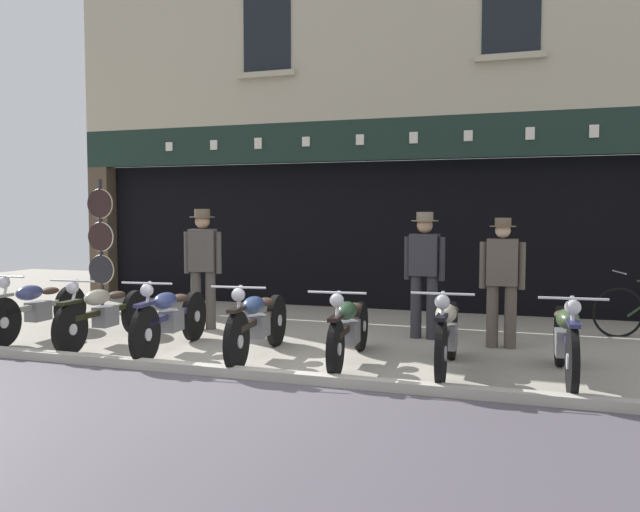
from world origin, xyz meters
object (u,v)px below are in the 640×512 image
object	(u,v)px
shopkeeper_center	(424,268)
advert_board_far	(578,205)
motorcycle_center_left	(171,317)
motorcycle_far_left	(37,307)
motorcycle_right	(447,332)
motorcycle_center_right	(349,327)
motorcycle_center	(258,322)
tyre_sign_pole	(101,238)
salesman_right	(502,277)
motorcycle_far_right	(566,338)
advert_board_near	(506,208)
salesman_left	(203,262)
motorcycle_left	(104,312)

from	to	relation	value
shopkeeper_center	advert_board_far	distance (m)	3.38
shopkeeper_center	motorcycle_center_left	bearing A→B (deg)	37.50
motorcycle_far_left	motorcycle_right	xyz separation A→B (m)	(5.54, -0.12, 0.01)
motorcycle_center_left	motorcycle_center_right	xyz separation A→B (m)	(2.26, 0.08, -0.02)
motorcycle_center	tyre_sign_pole	distance (m)	5.11
motorcycle_center	salesman_right	world-z (taller)	salesman_right
motorcycle_right	motorcycle_far_right	size ratio (longest dim) A/B	0.99
motorcycle_center_right	motorcycle_right	world-z (taller)	motorcycle_right
motorcycle_far_left	tyre_sign_pole	size ratio (longest dim) A/B	0.87
motorcycle_center_right	advert_board_near	xyz separation A→B (m)	(1.44, 4.34, 1.38)
salesman_left	advert_board_far	distance (m)	6.01
motorcycle_left	advert_board_near	distance (m)	6.56
motorcycle_center_left	motorcycle_left	bearing A→B (deg)	-12.88
motorcycle_right	shopkeeper_center	distance (m)	1.97
motorcycle_center_left	motorcycle_right	distance (m)	3.37
motorcycle_center_left	motorcycle_far_right	distance (m)	4.57
motorcycle_far_right	shopkeeper_center	size ratio (longest dim) A/B	1.17
motorcycle_center_left	motorcycle_far_right	size ratio (longest dim) A/B	1.01
motorcycle_center_right	advert_board_near	bearing A→B (deg)	-113.34
salesman_left	advert_board_far	xyz separation A→B (m)	(5.21, 2.89, 0.84)
motorcycle_right	motorcycle_center_right	bearing A→B (deg)	-6.14
motorcycle_center_left	motorcycle_center	distance (m)	1.17
motorcycle_right	advert_board_near	size ratio (longest dim) A/B	1.97
motorcycle_far_right	salesman_left	size ratio (longest dim) A/B	1.14
motorcycle_far_right	salesman_left	world-z (taller)	salesman_left
motorcycle_far_left	motorcycle_center_right	xyz separation A→B (m)	(4.43, -0.06, -0.01)
motorcycle_far_right	shopkeeper_center	distance (m)	2.57
advert_board_far	salesman_left	bearing A→B (deg)	-150.95
shopkeeper_center	salesman_right	distance (m)	1.08
advert_board_far	motorcycle_right	bearing A→B (deg)	-108.15
motorcycle_far_right	advert_board_near	distance (m)	4.65
motorcycle_far_right	advert_board_far	distance (m)	4.59
salesman_left	motorcycle_center	bearing A→B (deg)	123.90
motorcycle_left	advert_board_far	world-z (taller)	advert_board_far
motorcycle_far_left	motorcycle_center_right	world-z (taller)	motorcycle_far_left
motorcycle_center_left	salesman_left	distance (m)	1.68
motorcycle_far_left	motorcycle_center_right	distance (m)	4.43
tyre_sign_pole	motorcycle_far_left	bearing A→B (deg)	-70.65
motorcycle_right	salesman_left	bearing A→B (deg)	-24.94
motorcycle_far_right	salesman_right	world-z (taller)	salesman_right
shopkeeper_center	tyre_sign_pole	bearing A→B (deg)	-4.44
motorcycle_right	motorcycle_far_right	xyz separation A→B (m)	(1.19, 0.03, 0.00)
motorcycle_center	salesman_left	distance (m)	2.25
advert_board_far	advert_board_near	bearing A→B (deg)	179.99
salesman_right	advert_board_far	world-z (taller)	advert_board_far
salesman_right	tyre_sign_pole	bearing A→B (deg)	-11.54
motorcycle_far_left	motorcycle_center_right	size ratio (longest dim) A/B	0.97
motorcycle_far_left	shopkeeper_center	size ratio (longest dim) A/B	1.16
salesman_left	tyre_sign_pole	bearing A→B (deg)	-35.95
motorcycle_far_left	tyre_sign_pole	xyz separation A→B (m)	(-0.91, 2.59, 0.84)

